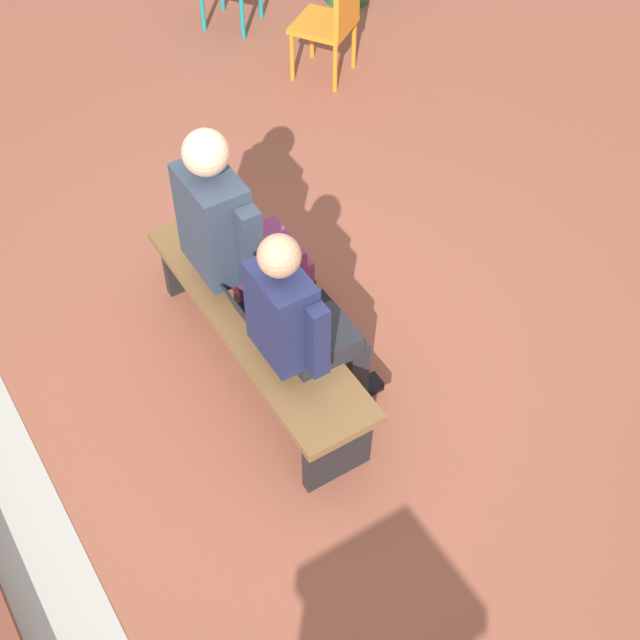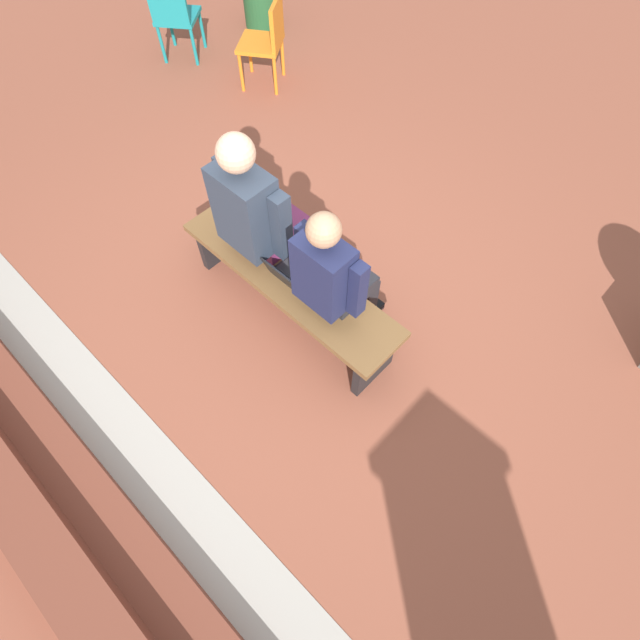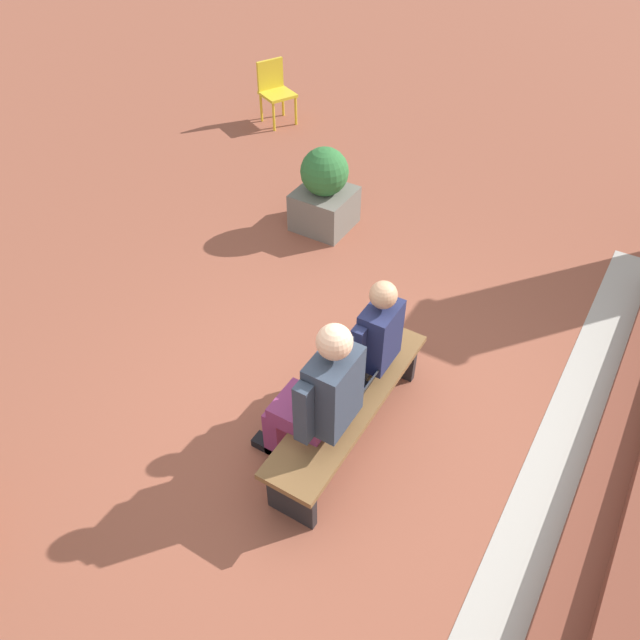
{
  "view_description": "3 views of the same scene",
  "coord_description": "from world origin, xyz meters",
  "px_view_note": "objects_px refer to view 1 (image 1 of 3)",
  "views": [
    {
      "loc": [
        -2.77,
        1.4,
        3.94
      ],
      "look_at": [
        -0.52,
        0.0,
        0.97
      ],
      "focal_mm": 50.0,
      "sensor_mm": 36.0,
      "label": 1
    },
    {
      "loc": [
        -1.53,
        1.4,
        3.19
      ],
      "look_at": [
        -0.52,
        0.35,
        0.89
      ],
      "focal_mm": 28.0,
      "sensor_mm": 36.0,
      "label": 2
    },
    {
      "loc": [
        2.76,
        1.4,
        3.99
      ],
      "look_at": [
        -0.01,
        -0.27,
        1.03
      ],
      "focal_mm": 35.0,
      "sensor_mm": 36.0,
      "label": 3
    }
  ],
  "objects_px": {
    "plastic_chair_near_bench_left": "(333,19)",
    "laptop": "(258,315)",
    "bench": "(257,328)",
    "person_student": "(301,323)",
    "person_adult": "(235,232)"
  },
  "relations": [
    {
      "from": "plastic_chair_near_bench_left",
      "to": "laptop",
      "type": "bearing_deg",
      "value": 140.16
    },
    {
      "from": "bench",
      "to": "person_student",
      "type": "bearing_deg",
      "value": -169.73
    },
    {
      "from": "plastic_chair_near_bench_left",
      "to": "person_student",
      "type": "bearing_deg",
      "value": 144.85
    },
    {
      "from": "person_student",
      "to": "laptop",
      "type": "distance_m",
      "value": 0.38
    },
    {
      "from": "person_adult",
      "to": "laptop",
      "type": "height_order",
      "value": "person_adult"
    },
    {
      "from": "person_student",
      "to": "laptop",
      "type": "relative_size",
      "value": 4.09
    },
    {
      "from": "person_student",
      "to": "person_adult",
      "type": "xyz_separation_m",
      "value": [
        0.68,
        -0.01,
        0.06
      ]
    },
    {
      "from": "bench",
      "to": "person_student",
      "type": "xyz_separation_m",
      "value": [
        -0.36,
        -0.07,
        0.35
      ]
    },
    {
      "from": "laptop",
      "to": "person_adult",
      "type": "bearing_deg",
      "value": -13.17
    },
    {
      "from": "bench",
      "to": "person_student",
      "type": "distance_m",
      "value": 0.51
    },
    {
      "from": "bench",
      "to": "laptop",
      "type": "xyz_separation_m",
      "value": [
        -0.04,
        0.01,
        0.15
      ]
    },
    {
      "from": "laptop",
      "to": "plastic_chair_near_bench_left",
      "type": "height_order",
      "value": "plastic_chair_near_bench_left"
    },
    {
      "from": "bench",
      "to": "person_student",
      "type": "relative_size",
      "value": 1.38
    },
    {
      "from": "plastic_chair_near_bench_left",
      "to": "person_adult",
      "type": "bearing_deg",
      "value": 136.57
    },
    {
      "from": "person_student",
      "to": "plastic_chair_near_bench_left",
      "type": "bearing_deg",
      "value": -35.15
    }
  ]
}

